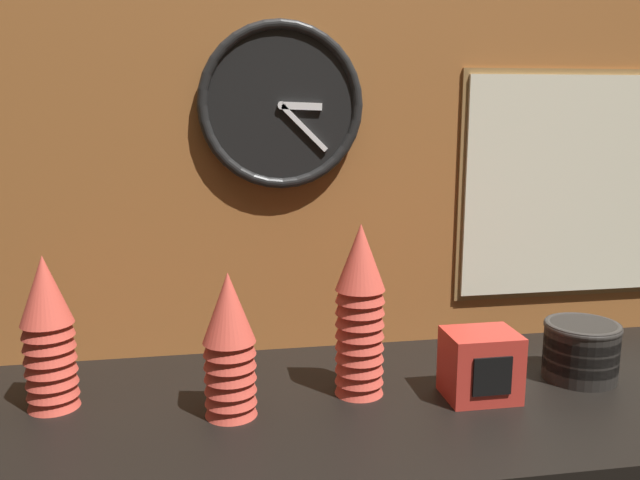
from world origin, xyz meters
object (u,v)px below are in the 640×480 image
bowl_stack_right (581,349)px  napkin_dispenser (480,365)px  cup_stack_far_left (48,333)px  wall_clock (281,105)px  cup_stack_center_left (229,345)px  cup_stack_center (360,310)px  menu_board (572,186)px

bowl_stack_right → napkin_dispenser: napkin_dispenser is taller
bowl_stack_right → napkin_dispenser: 21.61cm
cup_stack_far_left → wall_clock: bearing=24.7°
cup_stack_center_left → bowl_stack_right: cup_stack_center_left is taller
cup_stack_far_left → bowl_stack_right: (91.25, -3.64, -7.21)cm
bowl_stack_right → wall_clock: wall_clock is taller
napkin_dispenser → cup_stack_center: bearing=165.4°
bowl_stack_right → menu_board: (9.38, 23.01, 26.40)cm
cup_stack_center → cup_stack_center_left: 22.64cm
wall_clock → menu_board: size_ratio=0.63×
cup_stack_far_left → napkin_dispenser: cup_stack_far_left is taller
cup_stack_far_left → bowl_stack_right: cup_stack_far_left is taller
napkin_dispenser → menu_board: bearing=42.3°
cup_stack_center → bowl_stack_right: (40.76, -0.42, -9.26)cm
menu_board → cup_stack_far_left: bearing=-169.1°
cup_stack_center_left → napkin_dispenser: (41.63, -0.56, -5.99)cm
cup_stack_center_left → cup_stack_far_left: bearing=164.8°
wall_clock → cup_stack_center_left: bearing=-113.8°
menu_board → wall_clock: bearing=-179.2°
cup_stack_center → bowl_stack_right: 41.80cm
menu_board → bowl_stack_right: bearing=-112.2°
cup_stack_center → cup_stack_center_left: (-21.97, -4.55, -3.06)cm
menu_board → napkin_dispenser: menu_board is taller
napkin_dispenser → cup_stack_far_left: bearing=173.2°
cup_stack_far_left → menu_board: bearing=10.9°
cup_stack_center_left → bowl_stack_right: bearing=3.8°
cup_stack_far_left → cup_stack_center: bearing=-3.6°
cup_stack_center_left → menu_board: bearing=20.6°
cup_stack_center → wall_clock: 41.30cm
cup_stack_far_left → cup_stack_center: (50.50, -3.22, 2.04)cm
cup_stack_far_left → cup_stack_center: 50.64cm
cup_stack_far_left → cup_stack_center: size_ratio=0.86×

